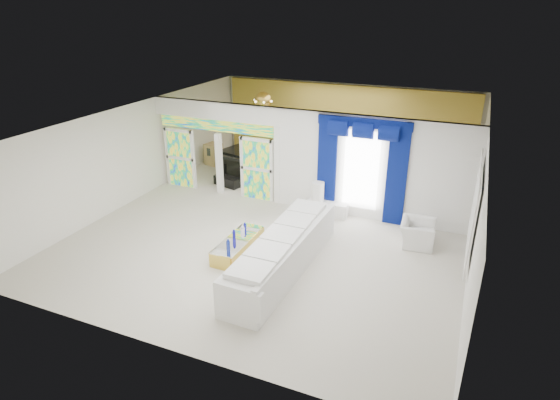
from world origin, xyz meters
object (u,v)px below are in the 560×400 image
at_px(white_sofa, 283,254).
at_px(console_table, 327,208).
at_px(armchair, 417,233).
at_px(grand_piano, 248,160).
at_px(coffee_table, 238,246).

bearing_deg(white_sofa, console_table, 91.86).
bearing_deg(console_table, white_sofa, -90.08).
relative_size(armchair, grand_piano, 0.55).
bearing_deg(coffee_table, console_table, 66.09).
height_order(white_sofa, armchair, white_sofa).
bearing_deg(white_sofa, armchair, 45.20).
relative_size(coffee_table, console_table, 1.44).
xyz_separation_m(white_sofa, coffee_table, (-1.35, 0.30, -0.23)).
height_order(white_sofa, grand_piano, grand_piano).
height_order(white_sofa, coffee_table, white_sofa).
height_order(console_table, armchair, armchair).
relative_size(console_table, armchair, 1.25).
bearing_deg(grand_piano, white_sofa, -41.92).
bearing_deg(console_table, grand_piano, 146.85).
distance_m(armchair, grand_piano, 7.37).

